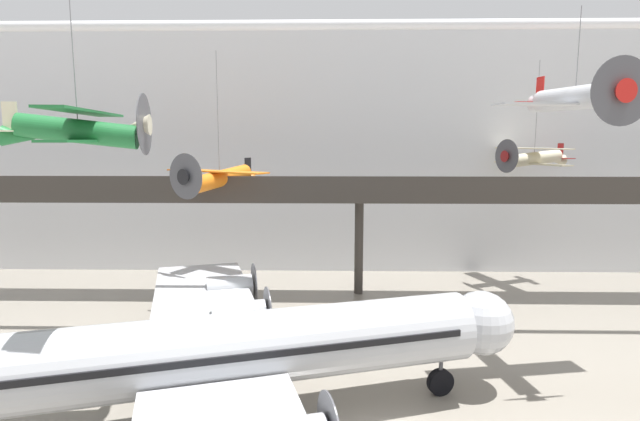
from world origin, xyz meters
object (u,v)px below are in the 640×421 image
(airliner_silver_main, at_px, (189,357))
(suspended_plane_cream_biplane, at_px, (534,158))
(suspended_plane_silver_racer, at_px, (575,99))
(suspended_plane_orange_highwing, at_px, (220,178))
(suspended_plane_green_biplane, at_px, (79,130))

(airliner_silver_main, distance_m, suspended_plane_cream_biplane, 32.85)
(airliner_silver_main, bearing_deg, suspended_plane_cream_biplane, 27.98)
(suspended_plane_cream_biplane, bearing_deg, suspended_plane_silver_racer, 52.69)
(suspended_plane_silver_racer, xyz_separation_m, suspended_plane_orange_highwing, (-20.42, 10.88, -4.84))
(suspended_plane_silver_racer, height_order, suspended_plane_orange_highwing, suspended_plane_silver_racer)
(suspended_plane_silver_racer, relative_size, suspended_plane_green_biplane, 1.21)
(suspended_plane_green_biplane, bearing_deg, suspended_plane_orange_highwing, 75.36)
(airliner_silver_main, height_order, suspended_plane_silver_racer, suspended_plane_silver_racer)
(suspended_plane_green_biplane, bearing_deg, airliner_silver_main, -18.33)
(suspended_plane_orange_highwing, bearing_deg, suspended_plane_green_biplane, 23.81)
(suspended_plane_orange_highwing, distance_m, suspended_plane_cream_biplane, 25.71)
(airliner_silver_main, height_order, suspended_plane_green_biplane, suspended_plane_green_biplane)
(airliner_silver_main, xyz_separation_m, suspended_plane_green_biplane, (-4.38, 0.85, 9.33))
(suspended_plane_silver_racer, bearing_deg, suspended_plane_cream_biplane, 154.27)
(suspended_plane_silver_racer, bearing_deg, suspended_plane_orange_highwing, -127.72)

